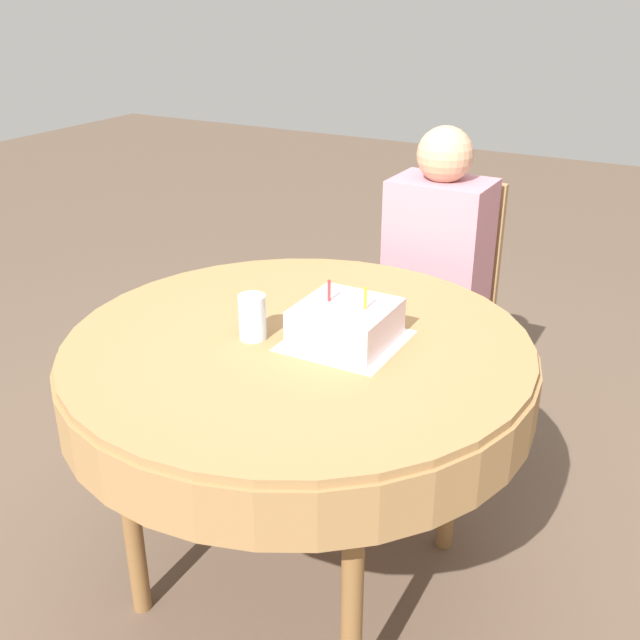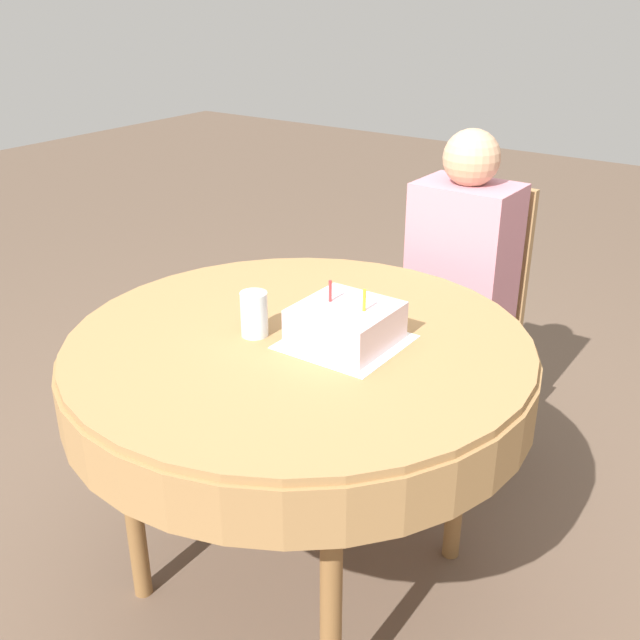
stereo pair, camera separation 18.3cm
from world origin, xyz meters
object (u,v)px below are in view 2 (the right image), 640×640
(person, at_px, (459,275))
(chair, at_px, (467,317))
(drinking_glass, at_px, (254,314))
(birthday_cake, at_px, (346,324))

(person, bearing_deg, chair, 90.00)
(drinking_glass, bearing_deg, birthday_cake, 24.54)
(person, xyz_separation_m, drinking_glass, (-0.16, -0.86, 0.13))
(person, xyz_separation_m, birthday_cake, (0.05, -0.76, 0.12))
(person, height_order, birthday_cake, person)
(chair, xyz_separation_m, birthday_cake, (0.05, -0.86, 0.31))
(birthday_cake, bearing_deg, chair, 93.42)
(birthday_cake, relative_size, drinking_glass, 1.94)
(chair, xyz_separation_m, drinking_glass, (-0.16, -0.95, 0.32))
(chair, relative_size, drinking_glass, 8.39)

